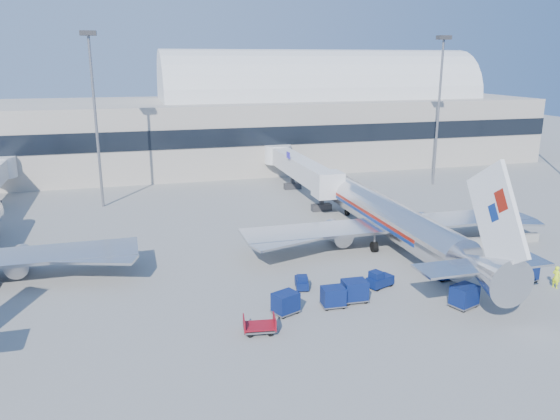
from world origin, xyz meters
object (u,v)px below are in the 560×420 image
object	(u,v)px
tug_lead	(379,280)
ramp_worker	(556,277)
cart_train_b	(333,296)
cart_open_red	(260,327)
cart_solo_far	(527,273)
mast_west	(94,95)
mast_east	(440,89)
tug_left	(302,282)
cart_solo_near	(464,296)
barrier_far	(526,238)
cart_train_a	(355,290)
barrier_mid	(500,241)
barrier_near	(473,243)
cart_train_c	(286,303)
airliner_main	(394,220)
jetbridge_near	(297,166)
tug_right	(448,273)

from	to	relation	value
tug_lead	ramp_worker	distance (m)	15.25
cart_train_b	cart_open_red	bearing A→B (deg)	-155.99
cart_solo_far	mast_west	bearing A→B (deg)	122.70
mast_east	tug_left	bearing A→B (deg)	-134.36
cart_train_b	cart_solo_near	distance (m)	10.41
tug_lead	cart_open_red	size ratio (longest dim) A/B	1.05
barrier_far	cart_train_a	distance (m)	25.53
barrier_mid	ramp_worker	distance (m)	11.48
cart_open_red	ramp_worker	world-z (taller)	ramp_worker
barrier_mid	barrier_near	bearing A→B (deg)	180.00
cart_open_red	cart_train_a	bearing A→B (deg)	27.56
barrier_mid	tug_left	world-z (taller)	tug_left
cart_train_c	tug_left	bearing A→B (deg)	34.74
barrier_far	cart_train_b	xyz separation A→B (m)	(-25.93, -9.50, 0.44)
airliner_main	cart_train_a	distance (m)	14.92
cart_solo_far	barrier_far	bearing A→B (deg)	39.00
cart_train_c	cart_solo_near	world-z (taller)	cart_solo_near
airliner_main	barrier_far	size ratio (longest dim) A/B	12.42
tug_left	tug_lead	bearing A→B (deg)	-91.40
jetbridge_near	cart_solo_near	world-z (taller)	jetbridge_near
tug_left	ramp_worker	xyz separation A→B (m)	(21.22, -5.75, 0.39)
tug_left	cart_solo_near	xyz separation A→B (m)	(11.34, -6.96, 0.36)
cart_train_b	barrier_near	bearing A→B (deg)	28.67
tug_left	cart_solo_far	size ratio (longest dim) A/B	1.10
tug_left	cart_open_red	xyz separation A→B (m)	(-5.33, -6.73, -0.17)
barrier_mid	cart_train_a	size ratio (longest dim) A/B	1.43
tug_left	ramp_worker	world-z (taller)	ramp_worker
barrier_near	ramp_worker	size ratio (longest dim) A/B	1.50
airliner_main	cart_solo_near	bearing A→B (deg)	-95.08
mast_west	cart_train_a	world-z (taller)	mast_west
tug_left	ramp_worker	bearing A→B (deg)	-93.56
barrier_mid	cart_solo_near	bearing A→B (deg)	-135.63
tug_left	cart_train_c	bearing A→B (deg)	159.37
tug_right	cart_train_b	xyz separation A→B (m)	(-11.92, -2.47, 0.23)
mast_west	barrier_mid	world-z (taller)	mast_west
mast_west	tug_lead	bearing A→B (deg)	-55.58
airliner_main	barrier_mid	size ratio (longest dim) A/B	12.42
barrier_mid	cart_open_red	bearing A→B (deg)	-157.53
tug_left	cart_solo_far	distance (m)	20.18
barrier_mid	barrier_far	xyz separation A→B (m)	(3.30, 0.00, 0.00)
jetbridge_near	tug_left	distance (m)	35.85
cart_train_b	mast_east	bearing A→B (deg)	52.63
cart_train_b	cart_solo_far	size ratio (longest dim) A/B	0.96
tug_lead	cart_train_c	xyz separation A→B (m)	(-9.24, -2.71, 0.21)
cart_train_a	cart_solo_near	distance (m)	8.64
barrier_mid	cart_train_c	bearing A→B (deg)	-160.13
tug_right	cart_solo_near	world-z (taller)	cart_solo_near
barrier_near	cart_train_a	bearing A→B (deg)	-152.48
tug_right	barrier_far	bearing A→B (deg)	37.61
tug_lead	tug_right	xyz separation A→B (m)	(6.66, -0.12, -0.04)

